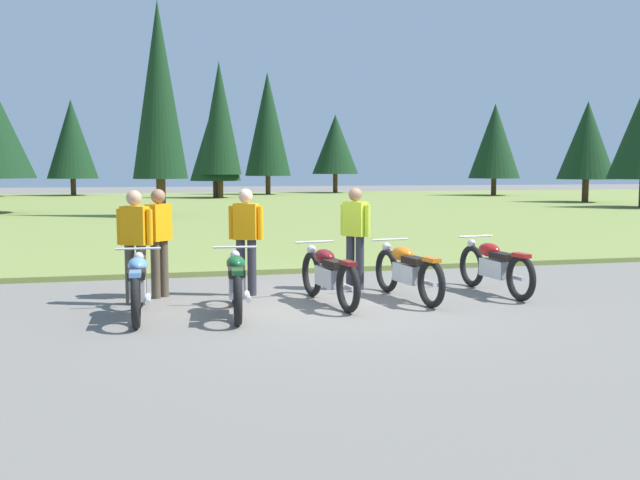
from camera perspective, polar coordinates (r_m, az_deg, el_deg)
name	(u,v)px	position (r m, az deg, el deg)	size (l,w,h in m)	color
ground_plane	(330,306)	(10.45, 0.77, -5.24)	(140.00, 140.00, 0.00)	slate
grass_moorland	(202,209)	(35.30, -9.33, 2.48)	(80.00, 44.00, 0.10)	olive
forest_treeline	(211,132)	(45.40, -8.68, 8.46)	(44.57, 28.28, 8.88)	#47331E
motorcycle_sky_blue	(138,285)	(9.87, -14.25, -3.47)	(0.62, 2.10, 0.88)	black
motorcycle_british_green	(236,283)	(9.83, -6.64, -3.38)	(0.62, 2.10, 0.88)	black
motorcycle_maroon	(329,274)	(10.53, 0.69, -2.73)	(0.65, 2.09, 0.88)	black
motorcycle_orange	(407,271)	(10.97, 6.95, -2.44)	(0.65, 2.09, 0.88)	black
motorcycle_red	(495,266)	(11.75, 13.68, -2.02)	(0.62, 2.10, 0.88)	black
rider_near_row_end	(246,235)	(11.25, -5.89, 0.39)	(0.51, 0.34, 1.67)	#2D2D38
rider_with_back_turned	(135,240)	(10.74, -14.46, -0.01)	(0.51, 0.35, 1.67)	#4C4233
rider_in_hivis_vest	(355,232)	(11.77, 2.81, 0.65)	(0.41, 0.43, 1.67)	#2D2D38
rider_checking_bike	(159,236)	(11.26, -12.65, 0.29)	(0.41, 0.42, 1.67)	#4C4233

